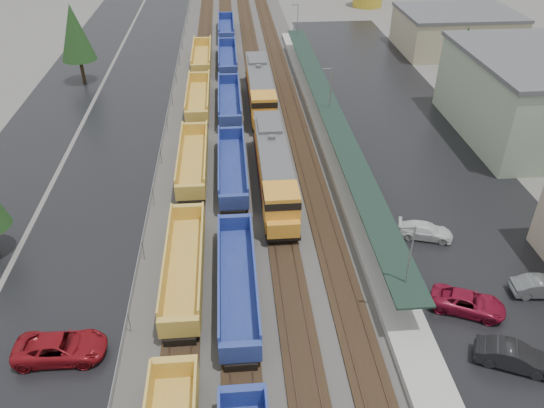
# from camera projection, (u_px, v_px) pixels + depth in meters

# --- Properties ---
(ballast_strip) EXTENTS (20.00, 160.00, 0.08)m
(ballast_strip) POSITION_uv_depth(u_px,v_px,m) (245.00, 103.00, 70.68)
(ballast_strip) COLOR #302D2B
(ballast_strip) RESTS_ON ground
(trackbed) EXTENTS (14.60, 160.00, 0.22)m
(trackbed) POSITION_uv_depth(u_px,v_px,m) (245.00, 102.00, 70.62)
(trackbed) COLOR black
(trackbed) RESTS_ON ground
(west_parking_lot) EXTENTS (10.00, 160.00, 0.02)m
(west_parking_lot) POSITION_uv_depth(u_px,v_px,m) (131.00, 107.00, 69.65)
(west_parking_lot) COLOR black
(west_parking_lot) RESTS_ON ground
(west_road) EXTENTS (9.00, 160.00, 0.02)m
(west_road) POSITION_uv_depth(u_px,v_px,m) (53.00, 109.00, 68.95)
(west_road) COLOR black
(west_road) RESTS_ON ground
(east_commuter_lot) EXTENTS (16.00, 100.00, 0.02)m
(east_commuter_lot) POSITION_uv_depth(u_px,v_px,m) (406.00, 130.00, 63.72)
(east_commuter_lot) COLOR black
(east_commuter_lot) RESTS_ON ground
(station_platform) EXTENTS (3.00, 80.00, 8.00)m
(station_platform) POSITION_uv_depth(u_px,v_px,m) (328.00, 128.00, 62.66)
(station_platform) COLOR #9E9B93
(station_platform) RESTS_ON ground
(chainlink_fence) EXTENTS (0.08, 160.04, 2.02)m
(chainlink_fence) POSITION_uv_depth(u_px,v_px,m) (171.00, 99.00, 67.85)
(chainlink_fence) COLOR gray
(chainlink_fence) RESTS_ON ground
(tree_west_far) EXTENTS (4.84, 4.84, 11.00)m
(tree_west_far) POSITION_uv_depth(u_px,v_px,m) (75.00, 32.00, 73.47)
(tree_west_far) COLOR #332316
(tree_west_far) RESTS_ON ground
(tree_east) EXTENTS (4.40, 4.40, 10.00)m
(tree_east) POSITION_uv_depth(u_px,v_px,m) (463.00, 54.00, 67.43)
(tree_east) COLOR #332316
(tree_east) RESTS_ON ground
(locomotive_lead) EXTENTS (3.02, 19.93, 4.51)m
(locomotive_lead) POSITION_uv_depth(u_px,v_px,m) (274.00, 169.00, 51.07)
(locomotive_lead) COLOR black
(locomotive_lead) RESTS_ON ground
(locomotive_trail) EXTENTS (3.02, 19.93, 4.51)m
(locomotive_trail) POSITION_uv_depth(u_px,v_px,m) (260.00, 89.00, 68.52)
(locomotive_trail) COLOR black
(locomotive_trail) RESTS_ON ground
(well_string_yellow) EXTENTS (2.84, 98.48, 2.52)m
(well_string_yellow) POSITION_uv_depth(u_px,v_px,m) (190.00, 206.00, 47.87)
(well_string_yellow) COLOR gold
(well_string_yellow) RESTS_ON ground
(well_string_blue) EXTENTS (2.79, 118.63, 2.47)m
(well_string_blue) POSITION_uv_depth(u_px,v_px,m) (232.00, 167.00, 53.73)
(well_string_blue) COLOR navy
(well_string_blue) RESTS_ON ground
(parked_car_west_c) EXTENTS (2.80, 5.96, 1.65)m
(parked_car_west_c) POSITION_uv_depth(u_px,v_px,m) (60.00, 348.00, 34.63)
(parked_car_west_c) COLOR maroon
(parked_car_west_c) RESTS_ON ground
(parked_car_east_a) EXTENTS (3.56, 5.15, 1.61)m
(parked_car_east_a) POSITION_uv_depth(u_px,v_px,m) (514.00, 357.00, 34.03)
(parked_car_east_a) COLOR black
(parked_car_east_a) RESTS_ON ground
(parked_car_east_b) EXTENTS (4.37, 5.77, 1.46)m
(parked_car_east_b) POSITION_uv_depth(u_px,v_px,m) (468.00, 303.00, 38.23)
(parked_car_east_b) COLOR maroon
(parked_car_east_b) RESTS_ON ground
(parked_car_east_c) EXTENTS (3.21, 5.03, 1.36)m
(parked_car_east_c) POSITION_uv_depth(u_px,v_px,m) (425.00, 231.00, 45.61)
(parked_car_east_c) COLOR silver
(parked_car_east_c) RESTS_ON ground
(parked_car_east_e) EXTENTS (1.88, 4.55, 1.47)m
(parked_car_east_e) POSITION_uv_depth(u_px,v_px,m) (542.00, 287.00, 39.61)
(parked_car_east_e) COLOR #595C5E
(parked_car_east_e) RESTS_ON ground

